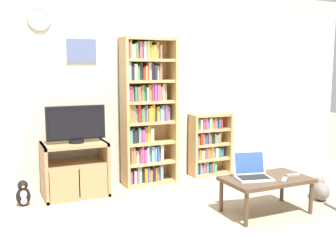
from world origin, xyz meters
TOP-DOWN VIEW (x-y plane):
  - ground_plane at (0.00, 0.00)m, footprint 18.00×18.00m
  - wall_back at (-0.01, 1.87)m, footprint 7.16×0.09m
  - tv_stand at (-0.84, 1.55)m, footprint 0.75×0.50m
  - television at (-0.81, 1.54)m, footprint 0.69×0.18m
  - bookshelf_tall at (0.13, 1.68)m, footprint 0.71×0.32m
  - bookshelf_short at (1.10, 1.72)m, footprint 0.61×0.24m
  - coffee_table at (0.90, 0.14)m, footprint 0.91×0.54m
  - laptop at (0.75, 0.20)m, footprint 0.42×0.37m
  - remote_near_laptop at (1.19, 0.07)m, footprint 0.16×0.06m
  - remote_far_from_laptop at (1.00, -0.03)m, footprint 0.15×0.14m
  - cat at (1.75, 0.20)m, footprint 0.30×0.51m
  - penguin_figurine at (-1.44, 1.43)m, footprint 0.16×0.14m

SIDE VIEW (x-z plane):
  - ground_plane at x=0.00m, z-range 0.00..0.00m
  - cat at x=1.75m, z-range -0.02..0.25m
  - penguin_figurine at x=-1.44m, z-range -0.01..0.28m
  - tv_stand at x=-0.84m, z-range 0.00..0.65m
  - coffee_table at x=0.90m, z-range 0.15..0.53m
  - remote_near_laptop at x=1.19m, z-range 0.38..0.40m
  - remote_far_from_laptop at x=1.00m, z-range 0.38..0.40m
  - bookshelf_short at x=1.10m, z-range 0.00..0.88m
  - laptop at x=0.75m, z-range 0.32..0.59m
  - television at x=-0.81m, z-range 0.65..1.10m
  - bookshelf_tall at x=0.13m, z-range 0.00..1.92m
  - wall_back at x=-0.01m, z-range 0.00..2.60m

